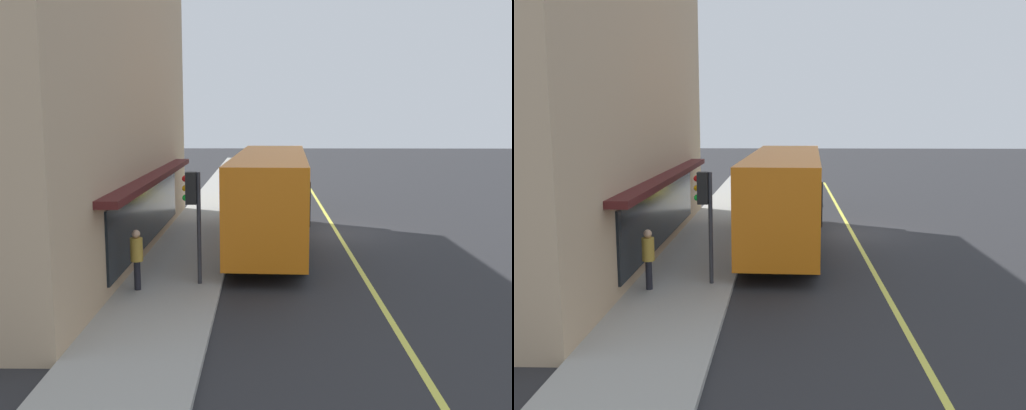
# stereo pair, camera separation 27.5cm
# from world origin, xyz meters

# --- Properties ---
(ground) EXTENTS (120.00, 120.00, 0.00)m
(ground) POSITION_xyz_m (0.00, 0.00, 0.00)
(ground) COLOR #28282B
(sidewalk) EXTENTS (80.00, 2.86, 0.15)m
(sidewalk) POSITION_xyz_m (0.00, 5.72, 0.07)
(sidewalk) COLOR #9E9B93
(sidewalk) RESTS_ON ground
(lane_centre_stripe) EXTENTS (36.00, 0.16, 0.01)m
(lane_centre_stripe) POSITION_xyz_m (0.00, 0.00, 0.00)
(lane_centre_stripe) COLOR #D8D14C
(lane_centre_stripe) RESTS_ON ground
(bus) EXTENTS (11.23, 3.00, 3.50)m
(bus) POSITION_xyz_m (-2.72, 2.83, 1.99)
(bus) COLOR orange
(bus) RESTS_ON ground
(traffic_light) EXTENTS (0.30, 0.52, 3.20)m
(traffic_light) POSITION_xyz_m (-8.00, 5.08, 2.53)
(traffic_light) COLOR #2D2D33
(traffic_light) RESTS_ON sidewalk
(car_yellow) EXTENTS (4.33, 1.92, 1.52)m
(car_yellow) POSITION_xyz_m (8.78, 3.10, 0.74)
(car_yellow) COLOR yellow
(car_yellow) RESTS_ON ground
(pedestrian_at_corner) EXTENTS (0.34, 0.34, 1.68)m
(pedestrian_at_corner) POSITION_xyz_m (-8.64, 6.57, 1.16)
(pedestrian_at_corner) COLOR black
(pedestrian_at_corner) RESTS_ON sidewalk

